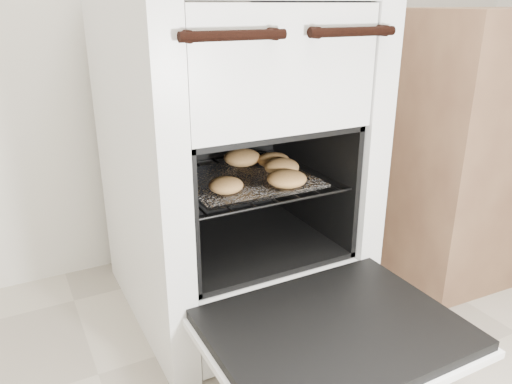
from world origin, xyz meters
The scene contains 6 objects.
stove centered at (0.08, 1.19, 0.42)m, with size 0.56×0.63×0.86m.
oven_door centered at (0.08, 0.71, 0.19)m, with size 0.51×0.39×0.04m.
oven_rack centered at (0.08, 1.12, 0.39)m, with size 0.41×0.39×0.01m.
foil_sheet centered at (0.08, 1.11, 0.39)m, with size 0.32×0.28×0.01m, color white.
baked_rolls centered at (0.13, 1.10, 0.42)m, with size 0.29×0.31×0.04m.
counter centered at (0.97, 1.10, 0.40)m, with size 0.79×0.53×0.79m, color brown.
Camera 1 is at (-0.44, 0.05, 0.81)m, focal length 35.00 mm.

